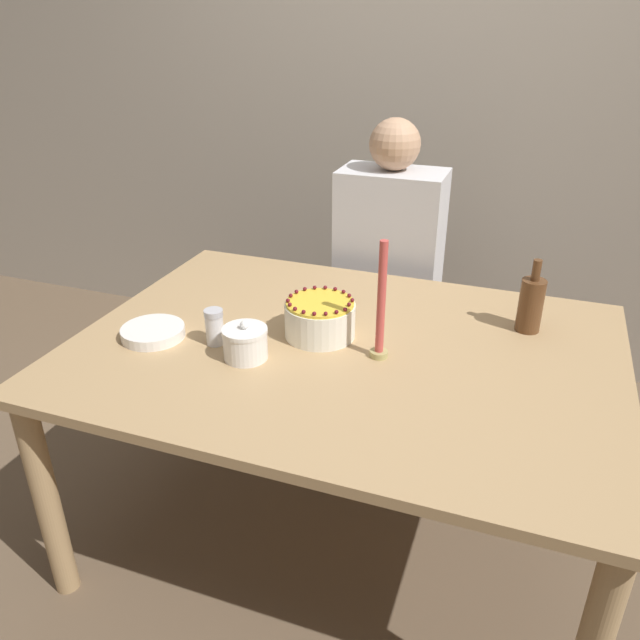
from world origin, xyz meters
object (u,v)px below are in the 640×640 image
object	(u,v)px
sugar_bowl	(245,343)
bottle	(531,304)
cake	(320,319)
sugar_shaker	(215,327)
candle	(381,310)
person_man_blue_shirt	(387,296)

from	to	relation	value
sugar_bowl	bottle	distance (m)	0.86
cake	sugar_shaker	world-z (taller)	cake
candle	person_man_blue_shirt	world-z (taller)	person_man_blue_shirt
person_man_blue_shirt	bottle	bearing A→B (deg)	138.97
sugar_bowl	sugar_shaker	xyz separation A→B (m)	(-0.12, 0.04, 0.01)
cake	person_man_blue_shirt	bearing A→B (deg)	88.00
bottle	sugar_bowl	bearing A→B (deg)	-148.64
sugar_bowl	person_man_blue_shirt	world-z (taller)	person_man_blue_shirt
cake	candle	bearing A→B (deg)	-17.30
cake	candle	world-z (taller)	candle
candle	bottle	world-z (taller)	candle
candle	person_man_blue_shirt	xyz separation A→B (m)	(-0.17, 0.79, -0.32)
cake	sugar_bowl	distance (m)	0.25
cake	candle	distance (m)	0.23
candle	sugar_bowl	bearing A→B (deg)	-159.08
sugar_bowl	sugar_shaker	bearing A→B (deg)	159.91
cake	sugar_shaker	xyz separation A→B (m)	(-0.27, -0.15, -0.00)
sugar_bowl	bottle	size ratio (longest dim) A/B	0.56
sugar_shaker	bottle	distance (m)	0.94
cake	candle	size ratio (longest dim) A/B	0.61
sugar_bowl	bottle	world-z (taller)	bottle
cake	person_man_blue_shirt	size ratio (longest dim) A/B	0.17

